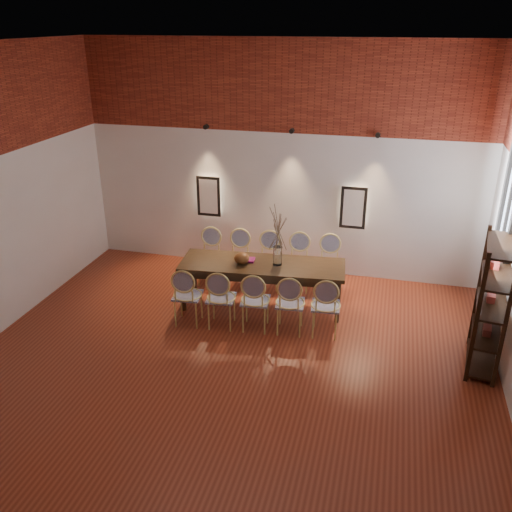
% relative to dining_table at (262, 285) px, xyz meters
% --- Properties ---
extents(floor, '(7.00, 7.00, 0.02)m').
position_rel_dining_table_xyz_m(floor, '(-0.05, -1.99, -0.39)').
color(floor, maroon).
rests_on(floor, ground).
extents(ceiling, '(7.00, 7.00, 0.02)m').
position_rel_dining_table_xyz_m(ceiling, '(-0.05, -1.99, 3.63)').
color(ceiling, silver).
rests_on(ceiling, ground).
extents(wall_back, '(7.00, 0.10, 4.00)m').
position_rel_dining_table_xyz_m(wall_back, '(-0.05, 1.56, 1.62)').
color(wall_back, silver).
rests_on(wall_back, ground).
extents(wall_front, '(7.00, 0.10, 4.00)m').
position_rel_dining_table_xyz_m(wall_front, '(-0.05, -5.54, 1.62)').
color(wall_front, silver).
rests_on(wall_front, ground).
extents(brick_band_back, '(7.00, 0.02, 1.50)m').
position_rel_dining_table_xyz_m(brick_band_back, '(-0.05, 1.49, 2.88)').
color(brick_band_back, maroon).
rests_on(brick_band_back, ground).
extents(niche_left, '(0.36, 0.06, 0.66)m').
position_rel_dining_table_xyz_m(niche_left, '(-1.35, 1.46, 0.93)').
color(niche_left, '#FFEAC6').
rests_on(niche_left, wall_back).
extents(niche_right, '(0.36, 0.06, 0.66)m').
position_rel_dining_table_xyz_m(niche_right, '(1.25, 1.46, 0.93)').
color(niche_right, '#FFEAC6').
rests_on(niche_right, wall_back).
extents(spot_fixture_left, '(0.08, 0.10, 0.08)m').
position_rel_dining_table_xyz_m(spot_fixture_left, '(-1.35, 1.43, 2.17)').
color(spot_fixture_left, black).
rests_on(spot_fixture_left, wall_back).
extents(spot_fixture_mid, '(0.08, 0.10, 0.08)m').
position_rel_dining_table_xyz_m(spot_fixture_mid, '(0.15, 1.43, 2.17)').
color(spot_fixture_mid, black).
rests_on(spot_fixture_mid, wall_back).
extents(spot_fixture_right, '(0.08, 0.10, 0.08)m').
position_rel_dining_table_xyz_m(spot_fixture_right, '(1.55, 1.43, 2.17)').
color(spot_fixture_right, black).
rests_on(spot_fixture_right, wall_back).
extents(window_frame, '(0.08, 0.90, 2.50)m').
position_rel_dining_table_xyz_m(window_frame, '(3.39, 0.01, 1.77)').
color(window_frame, black).
rests_on(window_frame, wall_right).
extents(window_mullion, '(0.06, 0.06, 2.40)m').
position_rel_dining_table_xyz_m(window_mullion, '(3.39, 0.01, 1.77)').
color(window_mullion, black).
rests_on(window_mullion, wall_right).
extents(dining_table, '(2.63, 1.06, 0.75)m').
position_rel_dining_table_xyz_m(dining_table, '(0.00, 0.00, 0.00)').
color(dining_table, '#382615').
rests_on(dining_table, floor).
extents(chair_near_a, '(0.48, 0.48, 0.94)m').
position_rel_dining_table_xyz_m(chair_near_a, '(-0.96, -0.79, 0.09)').
color(chair_near_a, '#D4C470').
rests_on(chair_near_a, floor).
extents(chair_near_b, '(0.48, 0.48, 0.94)m').
position_rel_dining_table_xyz_m(chair_near_b, '(-0.45, -0.74, 0.09)').
color(chair_near_b, '#D4C470').
rests_on(chair_near_b, floor).
extents(chair_near_c, '(0.48, 0.48, 0.94)m').
position_rel_dining_table_xyz_m(chair_near_c, '(0.06, -0.69, 0.09)').
color(chair_near_c, '#D4C470').
rests_on(chair_near_c, floor).
extents(chair_near_d, '(0.48, 0.48, 0.94)m').
position_rel_dining_table_xyz_m(chair_near_d, '(0.58, -0.64, 0.09)').
color(chair_near_d, '#D4C470').
rests_on(chair_near_d, floor).
extents(chair_near_e, '(0.48, 0.48, 0.94)m').
position_rel_dining_table_xyz_m(chair_near_e, '(1.09, -0.59, 0.09)').
color(chair_near_e, '#D4C470').
rests_on(chair_near_e, floor).
extents(chair_far_a, '(0.48, 0.48, 0.94)m').
position_rel_dining_table_xyz_m(chair_far_a, '(-1.09, 0.59, 0.09)').
color(chair_far_a, '#D4C470').
rests_on(chair_far_a, floor).
extents(chair_far_b, '(0.48, 0.48, 0.94)m').
position_rel_dining_table_xyz_m(chair_far_b, '(-0.58, 0.64, 0.09)').
color(chair_far_b, '#D4C470').
rests_on(chair_far_b, floor).
extents(chair_far_c, '(0.48, 0.48, 0.94)m').
position_rel_dining_table_xyz_m(chair_far_c, '(-0.06, 0.69, 0.09)').
color(chair_far_c, '#D4C470').
rests_on(chair_far_c, floor).
extents(chair_far_d, '(0.48, 0.48, 0.94)m').
position_rel_dining_table_xyz_m(chair_far_d, '(0.45, 0.74, 0.09)').
color(chair_far_d, '#D4C470').
rests_on(chair_far_d, floor).
extents(chair_far_e, '(0.48, 0.48, 0.94)m').
position_rel_dining_table_xyz_m(chair_far_e, '(0.96, 0.79, 0.09)').
color(chair_far_e, '#D4C470').
rests_on(chair_far_e, floor).
extents(vase, '(0.14, 0.14, 0.30)m').
position_rel_dining_table_xyz_m(vase, '(0.24, 0.02, 0.53)').
color(vase, silver).
rests_on(vase, dining_table).
extents(dried_branches, '(0.50, 0.50, 0.70)m').
position_rel_dining_table_xyz_m(dried_branches, '(0.24, 0.02, 0.98)').
color(dried_branches, brown).
rests_on(dried_branches, vase).
extents(bowl, '(0.24, 0.24, 0.18)m').
position_rel_dining_table_xyz_m(bowl, '(-0.31, -0.08, 0.46)').
color(bowl, '#5B3214').
rests_on(bowl, dining_table).
extents(book, '(0.28, 0.20, 0.03)m').
position_rel_dining_table_xyz_m(book, '(-0.27, 0.05, 0.39)').
color(book, '#7F0F5C').
rests_on(book, dining_table).
extents(shelving_rack, '(0.51, 1.04, 1.80)m').
position_rel_dining_table_xyz_m(shelving_rack, '(3.23, -0.82, 0.53)').
color(shelving_rack, black).
rests_on(shelving_rack, floor).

